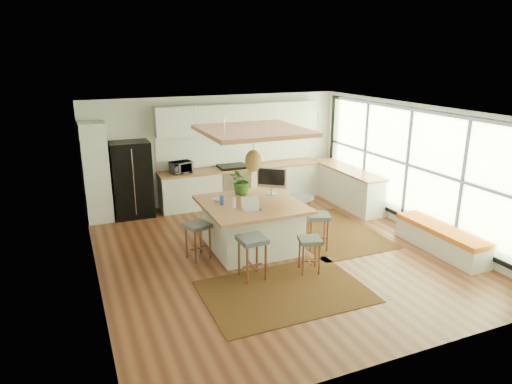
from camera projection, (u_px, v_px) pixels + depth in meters
name	position (u px, v px, depth m)	size (l,w,h in m)	color
floor	(276.00, 252.00, 8.80)	(7.00, 7.00, 0.00)	#502416
ceiling	(278.00, 111.00, 8.02)	(7.00, 7.00, 0.00)	white
wall_back	(217.00, 150.00, 11.49)	(6.50, 6.50, 0.00)	silver
wall_front	(405.00, 261.00, 5.33)	(6.50, 6.50, 0.00)	silver
wall_left	(91.00, 207.00, 7.20)	(7.00, 7.00, 0.00)	silver
wall_right	(415.00, 169.00, 9.62)	(7.00, 7.00, 0.00)	silver
window_wall	(415.00, 166.00, 9.59)	(0.10, 6.20, 2.60)	black
pantry	(96.00, 173.00, 10.18)	(0.55, 0.60, 2.25)	beige
back_counter_base	(242.00, 185.00, 11.68)	(4.20, 0.60, 0.88)	beige
back_counter_top	(242.00, 168.00, 11.55)	(4.24, 0.64, 0.05)	brown
backsplash	(238.00, 148.00, 11.68)	(4.20, 0.02, 0.80)	white
upper_cabinets	(240.00, 118.00, 11.31)	(4.20, 0.34, 0.70)	beige
range	(233.00, 184.00, 11.57)	(0.76, 0.62, 1.00)	#A5A5AA
right_counter_base	(347.00, 187.00, 11.53)	(0.60, 2.50, 0.88)	beige
right_counter_top	(348.00, 169.00, 11.39)	(0.64, 2.54, 0.05)	brown
window_bench	(441.00, 239.00, 8.77)	(0.52, 2.00, 0.50)	beige
ceiling_panel	(253.00, 145.00, 8.44)	(1.86, 1.86, 0.80)	brown
rug_near	(285.00, 291.00, 7.34)	(2.60, 1.80, 0.01)	black
rug_right	(330.00, 232.00, 9.79)	(1.80, 2.60, 0.01)	black
fridge	(132.00, 178.00, 10.52)	(0.88, 0.69, 1.77)	black
island	(252.00, 225.00, 8.88)	(1.85, 1.85, 0.93)	brown
stool_near_left	(252.00, 259.00, 7.69)	(0.44, 0.44, 0.75)	#44474B
stool_near_right	(309.00, 253.00, 7.92)	(0.38, 0.38, 0.63)	#44474B
stool_right_front	(318.00, 231.00, 8.89)	(0.42, 0.42, 0.71)	#44474B
stool_right_back	(298.00, 214.00, 9.81)	(0.46, 0.46, 0.77)	#44474B
stool_left_side	(198.00, 241.00, 8.44)	(0.41, 0.41, 0.70)	#44474B
laptop	(252.00, 204.00, 8.31)	(0.33, 0.36, 0.25)	#A5A5AA
monitor	(272.00, 182.00, 9.19)	(0.61, 0.22, 0.57)	#A5A5AA
microwave	(181.00, 166.00, 10.91)	(0.50, 0.28, 0.34)	#A5A5AA
island_plant	(242.00, 183.00, 9.26)	(0.54, 0.60, 0.47)	#1E4C19
island_bowl	(218.00, 200.00, 8.84)	(0.20, 0.20, 0.05)	silver
island_bottle_0	(223.00, 200.00, 8.60)	(0.07, 0.07, 0.19)	#2C41B1
island_bottle_1	(235.00, 203.00, 8.44)	(0.07, 0.07, 0.19)	silver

